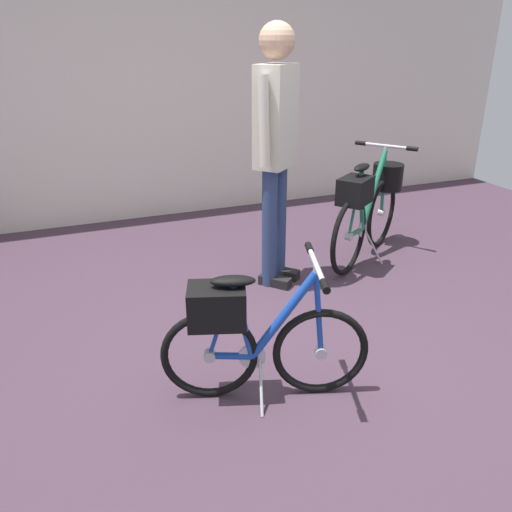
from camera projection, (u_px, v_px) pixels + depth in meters
The scene contains 5 objects.
ground_plane at pixel (285, 350), 3.09m from camera, with size 8.07×8.07×0.00m, color #473342.
back_wall at pixel (164, 56), 4.91m from camera, with size 8.07×0.10×3.11m, color silver.
folding_bike_foreground at pixel (250, 334), 2.57m from camera, with size 1.02×0.55×0.75m.
display_bike_left at pixel (370, 203), 4.23m from camera, with size 1.10×0.82×0.92m.
visitor_near_wall at pixel (276, 140), 3.56m from camera, with size 0.42×0.39×1.83m.
Camera 1 is at (-1.13, -2.37, 1.73)m, focal length 36.23 mm.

